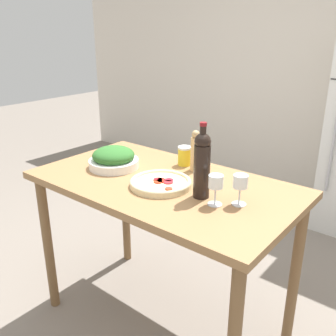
% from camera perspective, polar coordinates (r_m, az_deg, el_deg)
% --- Properties ---
extents(ground_plane, '(14.00, 14.00, 0.00)m').
position_cam_1_polar(ground_plane, '(2.44, -0.62, -22.12)').
color(ground_plane, slate).
extents(wall_back, '(6.40, 0.08, 2.60)m').
position_cam_1_polar(wall_back, '(3.93, 22.55, 14.00)').
color(wall_back, silver).
rests_on(wall_back, ground_plane).
extents(prep_counter, '(1.38, 0.77, 0.91)m').
position_cam_1_polar(prep_counter, '(1.98, -0.70, -5.04)').
color(prep_counter, olive).
rests_on(prep_counter, ground_plane).
extents(wine_bottle, '(0.08, 0.08, 0.36)m').
position_cam_1_polar(wine_bottle, '(1.71, 5.20, 0.66)').
color(wine_bottle, black).
rests_on(wine_bottle, prep_counter).
extents(wine_glass_near, '(0.07, 0.07, 0.14)m').
position_cam_1_polar(wine_glass_near, '(1.66, 7.29, -2.37)').
color(wine_glass_near, silver).
rests_on(wine_glass_near, prep_counter).
extents(wine_glass_far, '(0.07, 0.07, 0.14)m').
position_cam_1_polar(wine_glass_far, '(1.67, 10.96, -2.33)').
color(wine_glass_far, silver).
rests_on(wine_glass_far, prep_counter).
extents(pepper_mill, '(0.05, 0.05, 0.23)m').
position_cam_1_polar(pepper_mill, '(2.06, 4.18, 2.56)').
color(pepper_mill, tan).
rests_on(pepper_mill, prep_counter).
extents(salad_bowl, '(0.28, 0.28, 0.12)m').
position_cam_1_polar(salad_bowl, '(2.13, -8.29, 1.43)').
color(salad_bowl, white).
rests_on(salad_bowl, prep_counter).
extents(homemade_pizza, '(0.31, 0.31, 0.04)m').
position_cam_1_polar(homemade_pizza, '(1.87, -1.12, -2.28)').
color(homemade_pizza, beige).
rests_on(homemade_pizza, prep_counter).
extents(salt_canister, '(0.08, 0.08, 0.11)m').
position_cam_1_polar(salt_canister, '(2.15, 2.53, 1.86)').
color(salt_canister, yellow).
rests_on(salt_canister, prep_counter).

